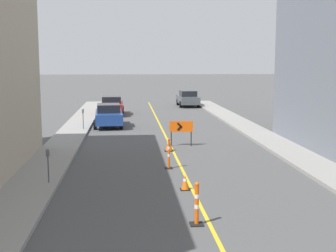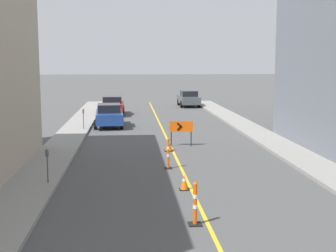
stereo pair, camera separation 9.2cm
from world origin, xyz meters
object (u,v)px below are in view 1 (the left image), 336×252
object	(u,v)px
delineator_post_front	(197,206)
parking_meter_far_curb	(83,115)
traffic_cone_second	(185,182)
arrow_barricade_primary	(181,128)
parked_car_curb_far	(188,98)
parked_car_curb_mid	(112,105)
delineator_post_rear	(169,155)
parked_car_curb_near	(109,115)
traffic_cone_third	(169,145)
parking_meter_near_curb	(48,159)

from	to	relation	value
delineator_post_front	parking_meter_far_curb	distance (m)	18.56
traffic_cone_second	arrow_barricade_primary	distance (m)	8.61
traffic_cone_second	parked_car_curb_far	bearing A→B (deg)	82.53
delineator_post_front	parked_car_curb_mid	world-z (taller)	parked_car_curb_mid
delineator_post_front	parked_car_curb_far	xyz separation A→B (m)	(4.06, 33.67, 0.27)
delineator_post_rear	arrow_barricade_primary	bearing A→B (deg)	77.85
traffic_cone_second	parked_car_curb_near	world-z (taller)	parked_car_curb_near
traffic_cone_third	parked_car_curb_far	bearing A→B (deg)	80.36
parked_car_curb_near	parking_meter_far_curb	xyz separation A→B (m)	(-1.57, -1.96, 0.28)
delineator_post_rear	parking_meter_far_curb	world-z (taller)	parking_meter_far_curb
traffic_cone_second	parked_car_curb_near	xyz separation A→B (m)	(-3.33, 16.30, 0.53)
parked_car_curb_near	parking_meter_far_curb	world-z (taller)	parked_car_curb_near
traffic_cone_second	parked_car_curb_near	size ratio (longest dim) A/B	0.12
parked_car_curb_near	parking_meter_near_curb	bearing A→B (deg)	-98.96
parked_car_curb_near	delineator_post_rear	bearing A→B (deg)	-79.95
arrow_barricade_primary	parked_car_curb_near	xyz separation A→B (m)	(-4.16, 7.76, -0.19)
traffic_cone_third	delineator_post_front	xyz separation A→B (m)	(-0.17, -10.77, 0.20)
delineator_post_rear	parked_car_curb_far	distance (m)	27.09
traffic_cone_second	parking_meter_near_curb	distance (m)	5.04
delineator_post_front	delineator_post_rear	size ratio (longest dim) A/B	0.94
parked_car_curb_near	traffic_cone_second	bearing A→B (deg)	-81.59
parked_car_curb_far	parking_meter_far_curb	size ratio (longest dim) A/B	3.30
arrow_barricade_primary	delineator_post_rear	bearing A→B (deg)	-97.64
parked_car_curb_far	parking_meter_near_curb	bearing A→B (deg)	-108.44
traffic_cone_third	parked_car_curb_mid	size ratio (longest dim) A/B	0.16
traffic_cone_third	parking_meter_near_curb	size ratio (longest dim) A/B	0.54
parked_car_curb_near	traffic_cone_third	bearing A→B (deg)	-72.74
delineator_post_rear	parking_meter_near_curb	size ratio (longest dim) A/B	1.05
delineator_post_rear	parking_meter_near_curb	xyz separation A→B (m)	(-4.61, -2.48, 0.46)
parked_car_curb_near	arrow_barricade_primary	bearing A→B (deg)	-64.95
parking_meter_far_curb	parked_car_curb_far	bearing A→B (deg)	60.67
parked_car_curb_near	parking_meter_far_curb	distance (m)	2.53
arrow_barricade_primary	parked_car_curb_mid	distance (m)	15.44
traffic_cone_third	parking_meter_far_curb	bearing A→B (deg)	124.76
parked_car_curb_mid	parking_meter_near_curb	bearing A→B (deg)	-93.72
delineator_post_rear	parked_car_curb_mid	xyz separation A→B (m)	(-3.05, 20.06, 0.23)
traffic_cone_third	parked_car_curb_far	world-z (taller)	parked_car_curb_far
parking_meter_near_curb	parked_car_curb_near	bearing A→B (deg)	84.18
parked_car_curb_mid	parking_meter_far_curb	bearing A→B (deg)	-99.54
traffic_cone_third	parked_car_curb_mid	xyz separation A→B (m)	(-3.40, 16.20, 0.47)
traffic_cone_second	traffic_cone_third	size ratio (longest dim) A/B	0.82
parking_meter_far_curb	delineator_post_front	bearing A→B (deg)	-75.03
delineator_post_front	delineator_post_rear	bearing A→B (deg)	91.48
traffic_cone_second	parked_car_curb_mid	world-z (taller)	parked_car_curb_mid
parking_meter_far_curb	parked_car_curb_mid	bearing A→B (deg)	80.21
delineator_post_front	parked_car_curb_near	bearing A→B (deg)	99.20
delineator_post_front	parking_meter_far_curb	size ratio (longest dim) A/B	0.93
arrow_barricade_primary	parked_car_curb_near	world-z (taller)	parked_car_curb_near
parked_car_curb_mid	delineator_post_front	bearing A→B (deg)	-82.92
parking_meter_near_curb	traffic_cone_second	bearing A→B (deg)	-9.93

